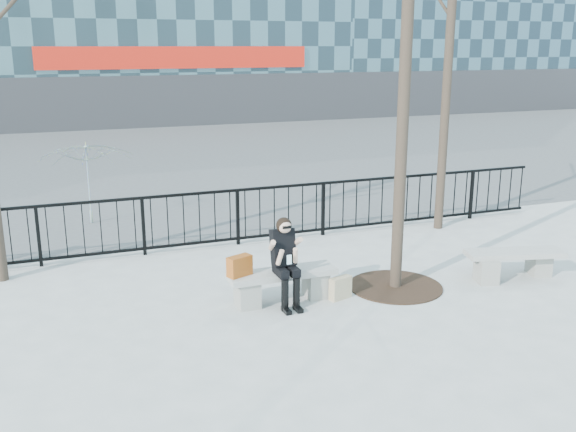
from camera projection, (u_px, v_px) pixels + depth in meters
name	position (u px, v px, depth m)	size (l,w,h in m)	color
ground	(282.00, 301.00, 9.72)	(120.00, 120.00, 0.00)	gray
street_surface	(139.00, 152.00, 23.26)	(60.00, 23.00, 0.01)	#474747
railing	(228.00, 218.00, 12.29)	(14.00, 0.06, 1.10)	black
tree_grate	(395.00, 286.00, 10.28)	(1.50, 1.50, 0.02)	black
bench_main	(282.00, 282.00, 9.65)	(1.65, 0.46, 0.49)	gray
bench_second	(514.00, 261.00, 10.61)	(1.61, 0.45, 0.48)	gray
seated_woman	(286.00, 263.00, 9.41)	(0.50, 0.64, 1.34)	black
handbag	(240.00, 266.00, 9.35)	(0.36, 0.17, 0.30)	#994512
shopping_bag	(340.00, 288.00, 9.78)	(0.36, 0.13, 0.34)	beige
vendor_umbrella	(89.00, 184.00, 13.69)	(1.95, 1.99, 1.79)	#C7D930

